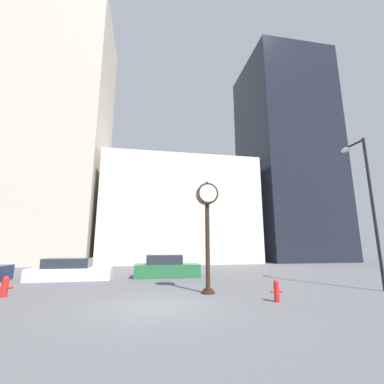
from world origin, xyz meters
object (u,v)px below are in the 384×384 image
at_px(fire_hydrant_far, 5,286).
at_px(street_lamp_right, 365,189).
at_px(street_clock, 207,213).
at_px(car_green, 166,268).
at_px(car_white, 70,271).
at_px(fire_hydrant_near, 277,290).

bearing_deg(fire_hydrant_far, street_lamp_right, -4.46).
height_order(street_clock, car_green, street_clock).
bearing_deg(fire_hydrant_far, street_clock, -4.71).
bearing_deg(car_green, street_clock, -77.42).
bearing_deg(street_clock, car_white, 140.65).
xyz_separation_m(car_white, fire_hydrant_near, (9.37, -8.05, -0.13)).
xyz_separation_m(car_green, street_lamp_right, (9.44, -6.78, 4.26)).
height_order(car_green, street_lamp_right, street_lamp_right).
distance_m(street_clock, car_green, 6.98).
height_order(street_clock, fire_hydrant_far, street_clock).
xyz_separation_m(car_white, street_lamp_right, (15.35, -6.54, 4.33)).
height_order(fire_hydrant_far, street_lamp_right, street_lamp_right).
xyz_separation_m(street_clock, fire_hydrant_far, (-8.37, 0.69, -3.12)).
distance_m(street_clock, fire_hydrant_near, 4.34).
xyz_separation_m(street_clock, street_lamp_right, (8.10, -0.60, 1.32)).
xyz_separation_m(car_white, fire_hydrant_far, (-1.12, -5.25, -0.12)).
height_order(car_green, fire_hydrant_near, car_green).
relative_size(fire_hydrant_near, fire_hydrant_far, 0.96).
height_order(fire_hydrant_near, fire_hydrant_far, fire_hydrant_far).
xyz_separation_m(fire_hydrant_near, street_lamp_right, (5.98, 1.52, 4.46)).
distance_m(street_clock, car_white, 9.84).
xyz_separation_m(street_clock, car_green, (-1.33, 6.18, -2.94)).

